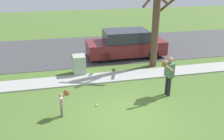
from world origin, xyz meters
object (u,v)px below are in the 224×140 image
object	(u,v)px
baseball	(97,105)
utility_cabinet	(79,65)
street_tree_near	(156,19)
person_adult	(169,72)
parked_suv_maroon	(126,44)
person_child	(63,100)

from	to	relation	value
baseball	utility_cabinet	bearing A→B (deg)	95.01
street_tree_near	baseball	bearing A→B (deg)	-136.24
baseball	utility_cabinet	distance (m)	3.48
person_adult	parked_suv_maroon	world-z (taller)	person_adult
person_child	utility_cabinet	world-z (taller)	utility_cabinet
person_child	baseball	distance (m)	1.45
utility_cabinet	parked_suv_maroon	distance (m)	3.71
person_child	baseball	xyz separation A→B (m)	(1.27, 0.38, -0.60)
street_tree_near	utility_cabinet	bearing A→B (deg)	-177.14
person_adult	parked_suv_maroon	bearing A→B (deg)	-95.72
parked_suv_maroon	baseball	bearing A→B (deg)	63.56
person_child	baseball	size ratio (longest dim) A/B	13.11
person_adult	person_child	bearing A→B (deg)	-0.79
person_adult	person_child	size ratio (longest dim) A/B	1.75
person_adult	parked_suv_maroon	size ratio (longest dim) A/B	0.36
street_tree_near	parked_suv_maroon	size ratio (longest dim) A/B	1.04
person_child	baseball	bearing A→B (deg)	7.97
baseball	person_adult	bearing A→B (deg)	4.18
person_adult	utility_cabinet	xyz separation A→B (m)	(-3.33, 3.21, -0.56)
person_adult	person_child	xyz separation A→B (m)	(-4.30, -0.60, -0.40)
person_child	parked_suv_maroon	size ratio (longest dim) A/B	0.21
utility_cabinet	baseball	bearing A→B (deg)	-84.99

